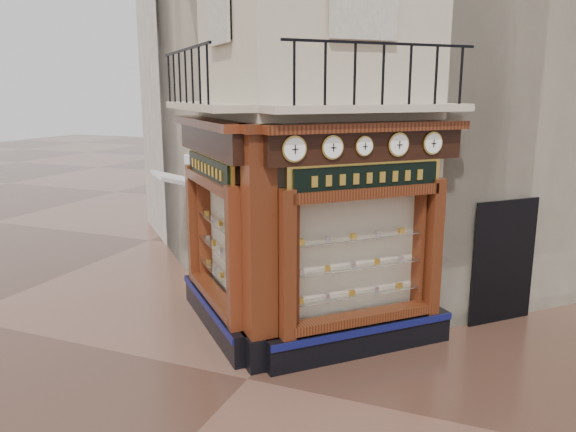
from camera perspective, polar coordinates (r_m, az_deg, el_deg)
The scene contains 16 objects.
ground at distance 9.28m, azimuth -4.13°, elevation -16.19°, with size 80.00×80.00×0.00m, color #452B20.
main_building at distance 14.01m, azimuth 7.26°, elevation 18.76°, with size 8.00×8.00×12.00m, color #BCAD93.
neighbour_left at distance 17.08m, azimuth 1.10°, elevation 16.03°, with size 8.00×8.00×11.00m, color beige.
neighbour_right at distance 15.99m, azimuth 18.56°, elevation 15.65°, with size 8.00×8.00×11.00m, color beige.
shopfront_left at distance 10.49m, azimuth -7.42°, elevation -1.25°, with size 2.86×2.86×3.98m.
shopfront_right at distance 9.46m, azimuth 7.61°, elevation -2.77°, with size 2.86×2.86×3.98m.
corner_pilaster at distance 8.95m, azimuth -2.91°, elevation -3.76°, with size 0.85×0.85×3.98m.
balcony at distance 9.50m, azimuth -0.51°, elevation 11.09°, with size 5.94×2.97×1.03m.
clock_a at distance 8.39m, azimuth 0.64°, elevation 6.82°, with size 0.32×0.32×0.40m.
clock_b at distance 8.66m, azimuth 4.54°, elevation 6.96°, with size 0.30×0.30×0.37m.
clock_c at distance 8.93m, azimuth 7.74°, elevation 7.06°, with size 0.26×0.26×0.32m.
clock_d at distance 9.27m, azimuth 11.15°, elevation 7.13°, with size 0.31×0.31×0.39m.
clock_e at distance 9.66m, azimuth 14.47°, elevation 7.18°, with size 0.30×0.30×0.38m.
awning at distance 13.29m, azimuth -11.15°, elevation -7.31°, with size 1.28×0.77×0.08m, color silver, non-canonical shape.
signboard_left at distance 10.26m, azimuth -8.02°, elevation 4.82°, with size 2.03×2.03×0.54m.
signboard_right at distance 9.16m, azimuth 8.06°, elevation 3.90°, with size 2.04×2.04×0.55m.
Camera 1 is at (3.65, -7.28, 4.45)m, focal length 35.00 mm.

